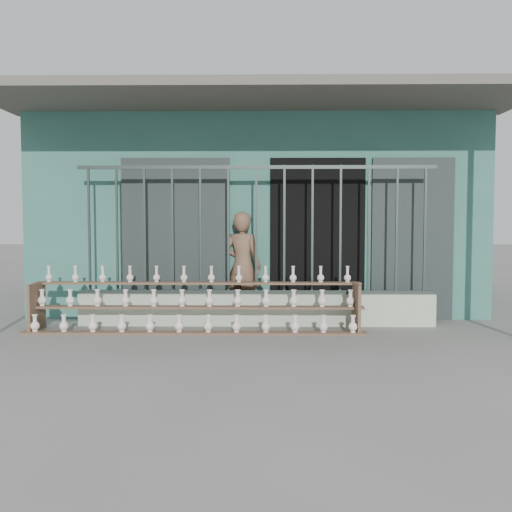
{
  "coord_description": "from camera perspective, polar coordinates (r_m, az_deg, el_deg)",
  "views": [
    {
      "loc": [
        0.11,
        -6.67,
        1.46
      ],
      "look_at": [
        0.0,
        1.0,
        1.0
      ],
      "focal_mm": 40.0,
      "sensor_mm": 36.0,
      "label": 1
    }
  ],
  "objects": [
    {
      "name": "parapet_wall",
      "position": [
        8.07,
        0.03,
        -5.37
      ],
      "size": [
        5.0,
        0.2,
        0.45
      ],
      "primitive_type": "cube",
      "color": "beige",
      "rests_on": "ground"
    },
    {
      "name": "workshop_building",
      "position": [
        10.91,
        0.27,
        4.28
      ],
      "size": [
        7.4,
        6.6,
        3.21
      ],
      "color": "#326B5F",
      "rests_on": "ground"
    },
    {
      "name": "ground",
      "position": [
        6.83,
        -0.12,
        -8.91
      ],
      "size": [
        60.0,
        60.0,
        0.0
      ],
      "primitive_type": "plane",
      "color": "slate"
    },
    {
      "name": "elderly_woman",
      "position": [
        8.39,
        -1.37,
        -1.05
      ],
      "size": [
        0.69,
        0.58,
        1.61
      ],
      "primitive_type": "imported",
      "rotation": [
        0.0,
        0.0,
        2.75
      ],
      "color": "brown",
      "rests_on": "ground"
    },
    {
      "name": "shelf_rack",
      "position": [
        7.69,
        -6.07,
        -4.8
      ],
      "size": [
        4.5,
        0.68,
        0.85
      ],
      "color": "brown",
      "rests_on": "ground"
    },
    {
      "name": "security_fence",
      "position": [
        7.98,
        0.03,
        2.63
      ],
      "size": [
        5.0,
        0.04,
        1.8
      ],
      "color": "#283330",
      "rests_on": "parapet_wall"
    }
  ]
}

